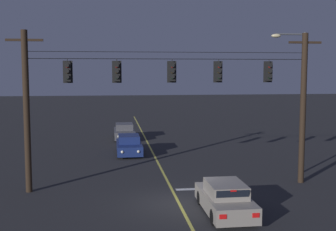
{
  "coord_description": "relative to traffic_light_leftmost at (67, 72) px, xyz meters",
  "views": [
    {
      "loc": [
        -3.09,
        -19.55,
        6.13
      ],
      "look_at": [
        0.0,
        3.93,
        3.7
      ],
      "focal_mm": 46.85,
      "sensor_mm": 36.0,
      "label": 1
    }
  ],
  "objects": [
    {
      "name": "car_oncoming_lead",
      "position": [
        3.42,
        9.55,
        -5.43
      ],
      "size": [
        1.8,
        4.42,
        1.39
      ],
      "color": "navy",
      "rests_on": "ground"
    },
    {
      "name": "car_waiting_near_lane",
      "position": [
        6.94,
        -4.6,
        -5.43
      ],
      "size": [
        1.8,
        4.33,
        1.39
      ],
      "color": "gray",
      "rests_on": "ground"
    },
    {
      "name": "ground_plane",
      "position": [
        5.21,
        -2.92,
        -6.07
      ],
      "size": [
        180.0,
        180.0,
        0.0
      ],
      "primitive_type": "plane",
      "color": "#28282B"
    },
    {
      "name": "traffic_light_centre",
      "position": [
        5.29,
        0.0,
        0.0
      ],
      "size": [
        0.48,
        0.41,
        1.22
      ],
      "color": "black"
    },
    {
      "name": "traffic_light_rightmost",
      "position": [
        10.48,
        0.0,
        0.0
      ],
      "size": [
        0.48,
        0.41,
        1.22
      ],
      "color": "black"
    },
    {
      "name": "traffic_light_left_inner",
      "position": [
        2.45,
        0.0,
        0.0
      ],
      "size": [
        0.48,
        0.41,
        1.22
      ],
      "color": "black"
    },
    {
      "name": "signal_span_assembly",
      "position": [
        5.21,
        0.02,
        -1.86
      ],
      "size": [
        16.31,
        0.32,
        8.13
      ],
      "color": "#2D2116",
      "rests_on": "ground"
    },
    {
      "name": "car_oncoming_trailing",
      "position": [
        3.31,
        16.74,
        -5.43
      ],
      "size": [
        1.8,
        4.42,
        1.39
      ],
      "color": "#4C4C51",
      "rests_on": "ground"
    },
    {
      "name": "traffic_light_leftmost",
      "position": [
        0.0,
        0.0,
        0.0
      ],
      "size": [
        0.48,
        0.41,
        1.22
      ],
      "color": "black"
    },
    {
      "name": "stop_bar_paint",
      "position": [
        7.11,
        -0.58,
        -6.07
      ],
      "size": [
        3.4,
        0.36,
        0.01
      ],
      "primitive_type": "cube",
      "color": "silver",
      "rests_on": "ground"
    },
    {
      "name": "lane_centre_stripe",
      "position": [
        5.21,
        6.02,
        -6.07
      ],
      "size": [
        0.14,
        60.0,
        0.01
      ],
      "primitive_type": "cube",
      "color": "#D1C64C",
      "rests_on": "ground"
    },
    {
      "name": "street_lamp_corner",
      "position": [
        13.07,
        2.05,
        -1.08
      ],
      "size": [
        2.11,
        0.3,
        8.35
      ],
      "color": "#4C4F54",
      "rests_on": "ground"
    },
    {
      "name": "traffic_light_right_inner",
      "position": [
        7.75,
        0.0,
        0.0
      ],
      "size": [
        0.48,
        0.41,
        1.22
      ],
      "color": "black"
    }
  ]
}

